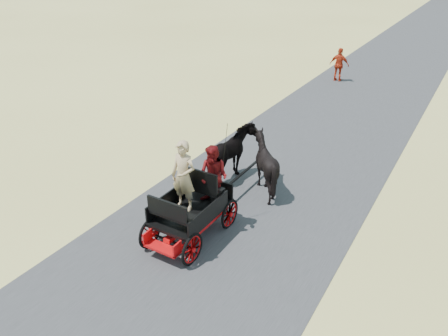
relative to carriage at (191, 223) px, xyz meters
The scene contains 8 objects.
ground 1.08m from the carriage, 54.03° to the left, with size 140.00×140.00×0.00m, color tan.
road 1.08m from the carriage, 54.03° to the left, with size 6.00×140.00×0.01m, color #38383A.
carriage is the anchor object (origin of this frame).
horse_left 3.09m from the carriage, 100.39° to the left, with size 0.91×2.01×1.70m, color black.
horse_right 3.09m from the carriage, 79.61° to the left, with size 1.37×1.54×1.70m, color black.
driver_man 1.28m from the carriage, 165.96° to the left, with size 0.66×0.43×1.80m, color tan.
passenger_woman 1.33m from the carriage, 63.43° to the left, with size 0.77×0.60×1.58m, color #660C0F.
pedestrian 15.30m from the carriage, 94.40° to the left, with size 1.01×0.42×1.73m, color #B32D14.
Camera 1 is at (4.75, -8.13, 6.63)m, focal length 35.00 mm.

